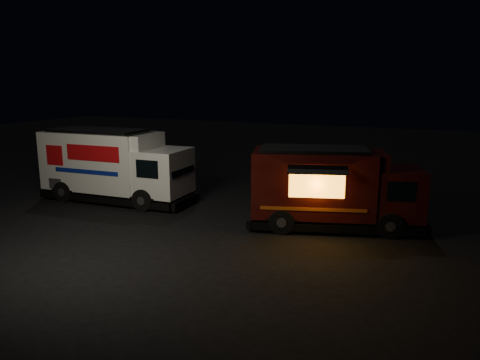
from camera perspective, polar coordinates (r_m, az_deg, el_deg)
name	(u,v)px	position (r m, az deg, el deg)	size (l,w,h in m)	color
ground	(170,231)	(16.57, -8.49, -6.16)	(80.00, 80.00, 0.00)	black
white_truck	(117,166)	(20.81, -14.78, 1.70)	(6.80, 2.32, 3.08)	silver
red_truck	(336,188)	(16.80, 11.59, -0.98)	(6.12, 2.25, 2.85)	#3B100A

